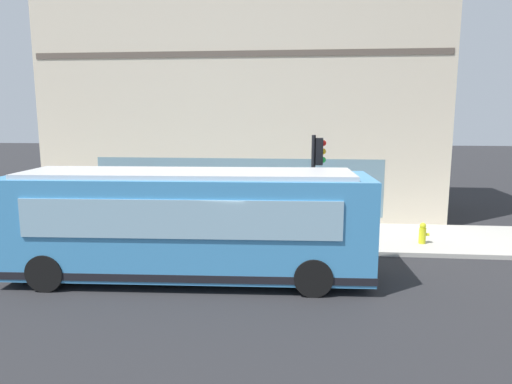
% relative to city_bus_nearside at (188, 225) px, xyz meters
% --- Properties ---
extents(ground, '(120.00, 120.00, 0.00)m').
position_rel_city_bus_nearside_xyz_m(ground, '(-0.03, -0.47, -1.55)').
color(ground, '#262628').
extents(sidewalk_curb, '(4.12, 40.00, 0.15)m').
position_rel_city_bus_nearside_xyz_m(sidewalk_curb, '(4.63, -0.47, -1.48)').
color(sidewalk_curb, '#B2ADA3').
rests_on(sidewalk_curb, ground).
extents(building_corner, '(6.37, 17.28, 12.76)m').
position_rel_city_bus_nearside_xyz_m(building_corner, '(9.85, -0.47, 4.81)').
color(building_corner, beige).
rests_on(building_corner, ground).
extents(city_bus_nearside, '(2.99, 10.14, 3.07)m').
position_rel_city_bus_nearside_xyz_m(city_bus_nearside, '(0.00, 0.00, 0.00)').
color(city_bus_nearside, '#3F8CC6').
rests_on(city_bus_nearside, ground).
extents(traffic_light_near_corner, '(0.32, 0.49, 3.78)m').
position_rel_city_bus_nearside_xyz_m(traffic_light_near_corner, '(3.23, -3.66, 1.23)').
color(traffic_light_near_corner, black).
rests_on(traffic_light_near_corner, sidewalk_curb).
extents(fire_hydrant, '(0.35, 0.35, 0.74)m').
position_rel_city_bus_nearside_xyz_m(fire_hydrant, '(3.76, -7.39, -1.04)').
color(fire_hydrant, gold).
rests_on(fire_hydrant, sidewalk_curb).
extents(pedestrian_by_light_pole, '(0.32, 0.32, 1.59)m').
position_rel_city_bus_nearside_xyz_m(pedestrian_by_light_pole, '(3.69, -1.31, -0.50)').
color(pedestrian_by_light_pole, black).
rests_on(pedestrian_by_light_pole, sidewalk_curb).
extents(pedestrian_near_building_entrance, '(0.32, 0.32, 1.63)m').
position_rel_city_bus_nearside_xyz_m(pedestrian_near_building_entrance, '(4.87, 3.76, -0.47)').
color(pedestrian_near_building_entrance, silver).
rests_on(pedestrian_near_building_entrance, sidewalk_curb).
extents(newspaper_vending_box, '(0.44, 0.42, 0.90)m').
position_rel_city_bus_nearside_xyz_m(newspaper_vending_box, '(3.29, 5.01, -0.95)').
color(newspaper_vending_box, '#197233').
rests_on(newspaper_vending_box, sidewalk_curb).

